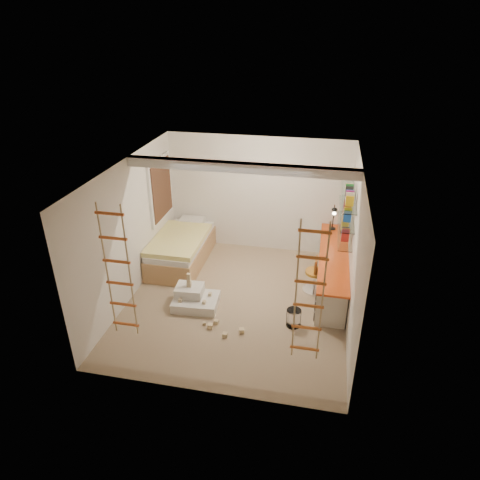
% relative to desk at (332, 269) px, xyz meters
% --- Properties ---
extents(floor, '(4.50, 4.50, 0.00)m').
position_rel_desk_xyz_m(floor, '(-1.72, -0.86, -0.40)').
color(floor, '#977B61').
rests_on(floor, ground).
extents(ceiling_beam, '(4.00, 0.18, 0.16)m').
position_rel_desk_xyz_m(ceiling_beam, '(-1.72, -0.56, 2.12)').
color(ceiling_beam, white).
rests_on(ceiling_beam, ceiling).
extents(window_frame, '(0.06, 1.15, 1.35)m').
position_rel_desk_xyz_m(window_frame, '(-3.69, 0.64, 1.15)').
color(window_frame, white).
rests_on(window_frame, wall_left).
extents(window_blind, '(0.02, 1.00, 1.20)m').
position_rel_desk_xyz_m(window_blind, '(-3.65, 0.64, 1.15)').
color(window_blind, '#4C2D1E').
rests_on(window_blind, window_frame).
extents(rope_ladder_left, '(0.41, 0.04, 2.13)m').
position_rel_desk_xyz_m(rope_ladder_left, '(-3.07, -2.61, 1.11)').
color(rope_ladder_left, '#DA5225').
rests_on(rope_ladder_left, ceiling).
extents(rope_ladder_right, '(0.41, 0.04, 2.13)m').
position_rel_desk_xyz_m(rope_ladder_right, '(-0.37, -2.61, 1.11)').
color(rope_ladder_right, '#C05820').
rests_on(rope_ladder_right, ceiling).
extents(waste_bin, '(0.26, 0.26, 0.32)m').
position_rel_desk_xyz_m(waste_bin, '(-0.61, -1.36, -0.24)').
color(waste_bin, white).
rests_on(waste_bin, floor).
extents(desk, '(0.56, 2.80, 0.75)m').
position_rel_desk_xyz_m(desk, '(0.00, 0.00, 0.00)').
color(desk, '#DD4F1A').
rests_on(desk, floor).
extents(shelves, '(0.25, 1.80, 0.71)m').
position_rel_desk_xyz_m(shelves, '(0.15, 0.27, 1.10)').
color(shelves, white).
rests_on(shelves, wall_right).
extents(bed, '(1.02, 2.00, 0.69)m').
position_rel_desk_xyz_m(bed, '(-3.20, 0.36, -0.07)').
color(bed, '#AD7F51').
rests_on(bed, floor).
extents(task_lamp, '(0.14, 0.36, 0.57)m').
position_rel_desk_xyz_m(task_lamp, '(-0.05, 0.96, 0.73)').
color(task_lamp, black).
rests_on(task_lamp, desk).
extents(swivel_chair, '(0.46, 0.46, 0.73)m').
position_rel_desk_xyz_m(swivel_chair, '(-0.32, -0.21, -0.13)').
color(swivel_chair, '#B27622').
rests_on(swivel_chair, floor).
extents(play_platform, '(0.85, 0.69, 0.36)m').
position_rel_desk_xyz_m(play_platform, '(-2.47, -1.13, -0.26)').
color(play_platform, silver).
rests_on(play_platform, floor).
extents(toy_blocks, '(1.28, 0.93, 0.63)m').
position_rel_desk_xyz_m(toy_blocks, '(-2.19, -1.40, -0.18)').
color(toy_blocks, '#CCB284').
rests_on(toy_blocks, floor).
extents(books, '(0.14, 0.70, 0.92)m').
position_rel_desk_xyz_m(books, '(0.15, 0.27, 1.21)').
color(books, red).
rests_on(books, shelves).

